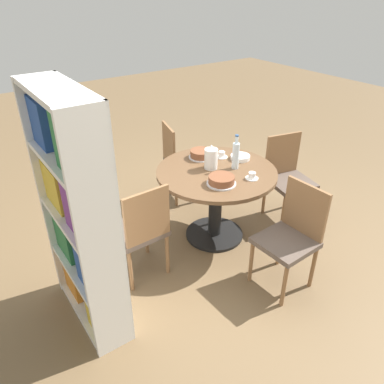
% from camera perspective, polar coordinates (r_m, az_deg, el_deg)
% --- Properties ---
extents(ground_plane, '(14.00, 14.00, 0.00)m').
position_cam_1_polar(ground_plane, '(3.86, 3.40, -6.54)').
color(ground_plane, brown).
extents(dining_table, '(1.12, 1.12, 0.74)m').
position_cam_1_polar(dining_table, '(3.56, 3.67, 0.67)').
color(dining_table, black).
rests_on(dining_table, ground_plane).
extents(chair_a, '(0.44, 0.44, 0.90)m').
position_cam_1_polar(chair_a, '(3.15, 14.87, -6.32)').
color(chair_a, olive).
rests_on(chair_a, ground_plane).
extents(chair_b, '(0.50, 0.50, 0.90)m').
position_cam_1_polar(chair_b, '(4.06, 14.34, 2.43)').
color(chair_b, olive).
rests_on(chair_b, ground_plane).
extents(chair_c, '(0.51, 0.51, 0.90)m').
position_cam_1_polar(chair_c, '(4.29, -1.77, 4.97)').
color(chair_c, olive).
rests_on(chair_c, ground_plane).
extents(chair_d, '(0.43, 0.43, 0.90)m').
position_cam_1_polar(chair_d, '(3.14, -7.87, -5.60)').
color(chair_d, olive).
rests_on(chair_d, ground_plane).
extents(bookshelf, '(0.84, 0.28, 1.76)m').
position_cam_1_polar(bookshelf, '(2.65, -16.48, -3.96)').
color(bookshelf, silver).
rests_on(bookshelf, ground_plane).
extents(coffee_pot, '(0.12, 0.12, 0.23)m').
position_cam_1_polar(coffee_pot, '(3.47, 2.92, 5.22)').
color(coffee_pot, white).
rests_on(coffee_pot, dining_table).
extents(water_bottle, '(0.06, 0.06, 0.33)m').
position_cam_1_polar(water_bottle, '(3.47, 6.68, 5.63)').
color(water_bottle, silver).
rests_on(water_bottle, dining_table).
extents(cake_main, '(0.26, 0.26, 0.08)m').
position_cam_1_polar(cake_main, '(3.22, 4.51, 1.79)').
color(cake_main, silver).
rests_on(cake_main, dining_table).
extents(cake_second, '(0.24, 0.24, 0.08)m').
position_cam_1_polar(cake_second, '(3.70, 1.37, 5.79)').
color(cake_second, silver).
rests_on(cake_second, dining_table).
extents(cup_a, '(0.12, 0.12, 0.06)m').
position_cam_1_polar(cup_a, '(3.35, 9.12, 2.39)').
color(cup_a, white).
rests_on(cup_a, dining_table).
extents(cup_b, '(0.12, 0.12, 0.06)m').
position_cam_1_polar(cup_b, '(3.73, 4.54, 5.64)').
color(cup_b, white).
rests_on(cup_b, dining_table).
extents(plate_stack, '(0.19, 0.19, 0.04)m').
position_cam_1_polar(plate_stack, '(3.71, 7.36, 5.29)').
color(plate_stack, white).
rests_on(plate_stack, dining_table).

